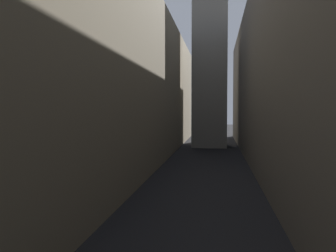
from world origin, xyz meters
name	(u,v)px	position (x,y,z in m)	size (l,w,h in m)	color
ground_plane	(203,173)	(0.00, 48.00, 0.00)	(264.00, 264.00, 0.00)	black
building_block_left	(104,80)	(-12.13, 50.00, 10.69)	(13.26, 108.00, 21.37)	gray
building_block_right	(313,73)	(12.10, 50.00, 11.18)	(13.20, 108.00, 22.36)	#60594F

